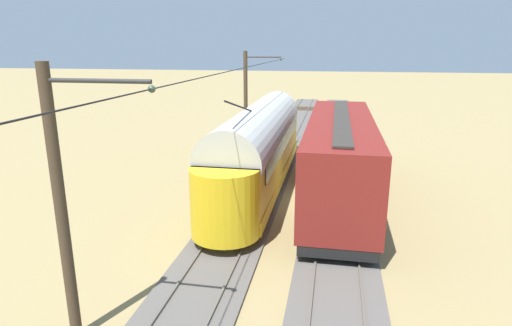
% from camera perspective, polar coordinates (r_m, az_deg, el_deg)
% --- Properties ---
extents(ground_plane, '(220.00, 220.00, 0.00)m').
position_cam_1_polar(ground_plane, '(20.51, 5.11, -5.10)').
color(ground_plane, '#937F51').
extents(track_streetcar_siding, '(2.80, 80.00, 0.18)m').
position_cam_1_polar(track_streetcar_siding, '(20.71, 10.81, -4.95)').
color(track_streetcar_siding, '#56514C').
rests_on(track_streetcar_siding, ground).
extents(track_adjacent_siding, '(2.80, 80.00, 0.18)m').
position_cam_1_polar(track_adjacent_siding, '(21.05, -0.32, -4.33)').
color(track_adjacent_siding, '#56514C').
rests_on(track_adjacent_siding, ground).
extents(vintage_streetcar, '(2.65, 16.51, 5.18)m').
position_cam_1_polar(vintage_streetcar, '(21.90, 0.44, 2.46)').
color(vintage_streetcar, gold).
rests_on(vintage_streetcar, ground).
extents(coach_adjacent, '(2.96, 13.39, 3.85)m').
position_cam_1_polar(coach_adjacent, '(20.27, 11.09, 0.84)').
color(coach_adjacent, maroon).
rests_on(coach_adjacent, ground).
extents(catenary_pole_foreground, '(2.68, 0.28, 6.84)m').
position_cam_1_polar(catenary_pole_foreground, '(30.19, -1.26, 8.55)').
color(catenary_pole_foreground, '#423323').
rests_on(catenary_pole_foreground, ground).
extents(catenary_pole_mid_near, '(2.68, 0.28, 6.84)m').
position_cam_1_polar(catenary_pole_mid_near, '(10.94, -24.39, -5.14)').
color(catenary_pole_mid_near, '#423323').
rests_on(catenary_pole_mid_near, ground).
extents(overhead_wire_run, '(2.47, 46.03, 0.18)m').
position_cam_1_polar(overhead_wire_run, '(9.82, -12.33, 10.04)').
color(overhead_wire_run, black).
rests_on(overhead_wire_run, ground).
extents(switch_stand, '(0.50, 0.30, 1.24)m').
position_cam_1_polar(switch_stand, '(31.77, 13.93, 3.20)').
color(switch_stand, black).
rests_on(switch_stand, ground).
extents(track_end_bumper, '(1.80, 0.60, 0.80)m').
position_cam_1_polar(track_end_bumper, '(33.41, 10.87, 3.43)').
color(track_end_bumper, '#B2A519').
rests_on(track_end_bumper, ground).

